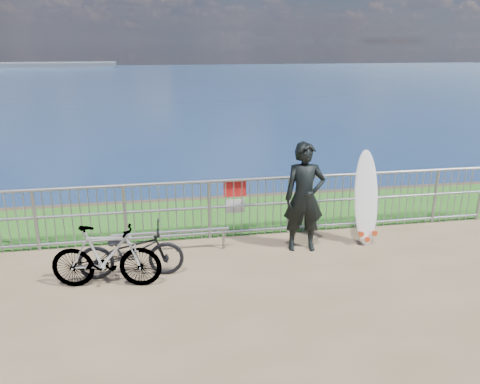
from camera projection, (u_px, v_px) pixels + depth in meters
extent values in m
plane|color=#215D19|center=(228.00, 215.00, 9.80)|extent=(120.00, 120.00, 0.00)
cube|color=brown|center=(221.00, 292.00, 11.70)|extent=(120.00, 0.30, 5.00)
plane|color=navy|center=(163.00, 86.00, 93.14)|extent=(260.00, 260.00, 0.00)
cube|color=#565E68|center=(9.00, 65.00, 157.72)|extent=(70.00, 12.00, 1.50)
cylinder|color=gray|center=(236.00, 180.00, 8.43)|extent=(10.00, 0.06, 0.06)
cylinder|color=gray|center=(236.00, 206.00, 8.59)|extent=(10.00, 0.05, 0.05)
cylinder|color=gray|center=(236.00, 231.00, 8.74)|extent=(10.00, 0.05, 0.05)
cylinder|color=gray|center=(36.00, 221.00, 8.02)|extent=(0.06, 0.06, 1.10)
cylinder|color=gray|center=(125.00, 215.00, 8.27)|extent=(0.06, 0.06, 1.10)
cylinder|color=gray|center=(209.00, 210.00, 8.52)|extent=(0.06, 0.06, 1.10)
cylinder|color=gray|center=(289.00, 205.00, 8.77)|extent=(0.06, 0.06, 1.10)
cylinder|color=gray|center=(364.00, 201.00, 9.02)|extent=(0.06, 0.06, 1.10)
cylinder|color=gray|center=(435.00, 197.00, 9.26)|extent=(0.06, 0.06, 1.10)
cylinder|color=gray|center=(480.00, 194.00, 9.43)|extent=(0.06, 0.06, 1.10)
cube|color=red|center=(235.00, 189.00, 8.54)|extent=(0.42, 0.02, 0.30)
cube|color=white|center=(235.00, 189.00, 8.54)|extent=(0.38, 0.01, 0.08)
cube|color=white|center=(235.00, 206.00, 8.65)|extent=(0.36, 0.02, 0.26)
imported|color=black|center=(304.00, 197.00, 7.96)|extent=(0.74, 0.54, 1.90)
ellipsoid|color=white|center=(366.00, 198.00, 8.27)|extent=(0.44, 0.39, 1.70)
cone|color=#BF3A14|center=(359.00, 233.00, 8.33)|extent=(0.10, 0.18, 0.10)
cone|color=#BF3A14|center=(373.00, 232.00, 8.37)|extent=(0.10, 0.18, 0.10)
cone|color=#BF3A14|center=(366.00, 238.00, 8.38)|extent=(0.10, 0.18, 0.10)
imported|color=black|center=(131.00, 252.00, 7.15)|extent=(1.61, 0.59, 0.84)
imported|color=black|center=(106.00, 257.00, 6.84)|extent=(1.66, 0.69, 0.97)
cylinder|color=gray|center=(171.00, 232.00, 7.97)|extent=(2.00, 0.05, 0.05)
cylinder|color=gray|center=(118.00, 246.00, 7.88)|extent=(0.04, 0.04, 0.39)
cylinder|color=gray|center=(223.00, 239.00, 8.18)|extent=(0.04, 0.04, 0.39)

